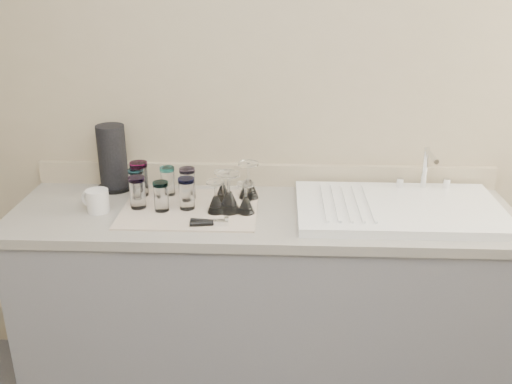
{
  "coord_description": "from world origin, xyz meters",
  "views": [
    {
      "loc": [
        0.06,
        -0.94,
        1.83
      ],
      "look_at": [
        -0.03,
        1.15,
        1.0
      ],
      "focal_mm": 40.0,
      "sensor_mm": 36.0,
      "label": 1
    }
  ],
  "objects_px": {
    "tumbler_purple": "(188,183)",
    "goblet_back_right": "(248,186)",
    "white_mug": "(97,201)",
    "tumbler_teal": "(140,179)",
    "tumbler_blue": "(161,196)",
    "tumbler_cyan": "(168,181)",
    "tumbler_lavender": "(187,193)",
    "tumbler_extra": "(136,183)",
    "goblet_front_right": "(246,203)",
    "can_opener": "(209,222)",
    "tumbler_magenta": "(137,192)",
    "goblet_extra": "(229,199)",
    "goblet_front_left": "(216,202)",
    "paper_towel_roll": "(113,158)",
    "sink_unit": "(399,208)",
    "goblet_back_left": "(223,190)"
  },
  "relations": [
    {
      "from": "tumbler_cyan",
      "to": "tumbler_teal",
      "type": "bearing_deg",
      "value": -173.92
    },
    {
      "from": "can_opener",
      "to": "paper_towel_roll",
      "type": "xyz_separation_m",
      "value": [
        -0.47,
        0.38,
        0.12
      ]
    },
    {
      "from": "can_opener",
      "to": "paper_towel_roll",
      "type": "distance_m",
      "value": 0.62
    },
    {
      "from": "goblet_back_left",
      "to": "tumbler_teal",
      "type": "bearing_deg",
      "value": 175.2
    },
    {
      "from": "goblet_extra",
      "to": "tumbler_magenta",
      "type": "bearing_deg",
      "value": 176.24
    },
    {
      "from": "tumbler_purple",
      "to": "tumbler_blue",
      "type": "relative_size",
      "value": 1.08
    },
    {
      "from": "white_mug",
      "to": "goblet_extra",
      "type": "bearing_deg",
      "value": 0.47
    },
    {
      "from": "tumbler_cyan",
      "to": "tumbler_purple",
      "type": "distance_m",
      "value": 0.1
    },
    {
      "from": "tumbler_purple",
      "to": "paper_towel_roll",
      "type": "height_order",
      "value": "paper_towel_roll"
    },
    {
      "from": "tumbler_teal",
      "to": "tumbler_blue",
      "type": "xyz_separation_m",
      "value": [
        0.12,
        -0.16,
        -0.01
      ]
    },
    {
      "from": "tumbler_cyan",
      "to": "tumbler_blue",
      "type": "bearing_deg",
      "value": -88.1
    },
    {
      "from": "tumbler_magenta",
      "to": "tumbler_extra",
      "type": "bearing_deg",
      "value": 106.16
    },
    {
      "from": "tumbler_blue",
      "to": "goblet_front_left",
      "type": "xyz_separation_m",
      "value": [
        0.22,
        -0.01,
        -0.02
      ]
    },
    {
      "from": "tumbler_lavender",
      "to": "tumbler_teal",
      "type": "bearing_deg",
      "value": 148.88
    },
    {
      "from": "tumbler_extra",
      "to": "goblet_front_right",
      "type": "relative_size",
      "value": 0.98
    },
    {
      "from": "tumbler_lavender",
      "to": "white_mug",
      "type": "distance_m",
      "value": 0.36
    },
    {
      "from": "tumbler_magenta",
      "to": "tumbler_lavender",
      "type": "bearing_deg",
      "value": -0.39
    },
    {
      "from": "tumbler_purple",
      "to": "goblet_extra",
      "type": "xyz_separation_m",
      "value": [
        0.19,
        -0.14,
        -0.01
      ]
    },
    {
      "from": "tumbler_extra",
      "to": "goblet_back_right",
      "type": "distance_m",
      "value": 0.48
    },
    {
      "from": "paper_towel_roll",
      "to": "tumbler_purple",
      "type": "bearing_deg",
      "value": -18.49
    },
    {
      "from": "tumbler_lavender",
      "to": "goblet_back_right",
      "type": "distance_m",
      "value": 0.28
    },
    {
      "from": "can_opener",
      "to": "goblet_extra",
      "type": "bearing_deg",
      "value": 63.69
    },
    {
      "from": "sink_unit",
      "to": "tumbler_lavender",
      "type": "bearing_deg",
      "value": -179.06
    },
    {
      "from": "tumbler_teal",
      "to": "tumbler_lavender",
      "type": "height_order",
      "value": "tumbler_teal"
    },
    {
      "from": "tumbler_magenta",
      "to": "goblet_extra",
      "type": "height_order",
      "value": "goblet_extra"
    },
    {
      "from": "tumbler_purple",
      "to": "goblet_front_left",
      "type": "height_order",
      "value": "tumbler_purple"
    },
    {
      "from": "sink_unit",
      "to": "tumbler_lavender",
      "type": "height_order",
      "value": "sink_unit"
    },
    {
      "from": "tumbler_purple",
      "to": "tumbler_magenta",
      "type": "xyz_separation_m",
      "value": [
        -0.19,
        -0.11,
        -0.0
      ]
    },
    {
      "from": "goblet_front_left",
      "to": "goblet_front_right",
      "type": "relative_size",
      "value": 1.05
    },
    {
      "from": "tumbler_teal",
      "to": "tumbler_extra",
      "type": "relative_size",
      "value": 1.22
    },
    {
      "from": "tumbler_purple",
      "to": "goblet_front_right",
      "type": "height_order",
      "value": "tumbler_purple"
    },
    {
      "from": "tumbler_cyan",
      "to": "tumbler_purple",
      "type": "bearing_deg",
      "value": -21.01
    },
    {
      "from": "goblet_back_right",
      "to": "goblet_front_right",
      "type": "distance_m",
      "value": 0.16
    },
    {
      "from": "goblet_back_right",
      "to": "paper_towel_roll",
      "type": "distance_m",
      "value": 0.62
    },
    {
      "from": "tumbler_purple",
      "to": "white_mug",
      "type": "relative_size",
      "value": 0.97
    },
    {
      "from": "paper_towel_roll",
      "to": "can_opener",
      "type": "bearing_deg",
      "value": -39.1
    },
    {
      "from": "tumbler_cyan",
      "to": "tumbler_lavender",
      "type": "bearing_deg",
      "value": -54.46
    },
    {
      "from": "tumbler_cyan",
      "to": "sink_unit",
      "type": "bearing_deg",
      "value": -7.86
    },
    {
      "from": "goblet_front_right",
      "to": "can_opener",
      "type": "relative_size",
      "value": 0.84
    },
    {
      "from": "tumbler_purple",
      "to": "paper_towel_roll",
      "type": "bearing_deg",
      "value": 161.51
    },
    {
      "from": "tumbler_purple",
      "to": "can_opener",
      "type": "bearing_deg",
      "value": -65.22
    },
    {
      "from": "tumbler_teal",
      "to": "tumbler_purple",
      "type": "distance_m",
      "value": 0.21
    },
    {
      "from": "tumbler_purple",
      "to": "goblet_back_right",
      "type": "distance_m",
      "value": 0.26
    },
    {
      "from": "goblet_front_right",
      "to": "tumbler_lavender",
      "type": "bearing_deg",
      "value": 172.04
    },
    {
      "from": "can_opener",
      "to": "tumbler_blue",
      "type": "bearing_deg",
      "value": 148.4
    },
    {
      "from": "goblet_back_left",
      "to": "white_mug",
      "type": "bearing_deg",
      "value": -165.09
    },
    {
      "from": "sink_unit",
      "to": "tumbler_magenta",
      "type": "height_order",
      "value": "sink_unit"
    },
    {
      "from": "tumbler_purple",
      "to": "tumbler_magenta",
      "type": "distance_m",
      "value": 0.22
    },
    {
      "from": "tumbler_lavender",
      "to": "goblet_back_left",
      "type": "relative_size",
      "value": 1.06
    },
    {
      "from": "goblet_back_right",
      "to": "white_mug",
      "type": "xyz_separation_m",
      "value": [
        -0.61,
        -0.16,
        -0.01
      ]
    }
  ]
}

